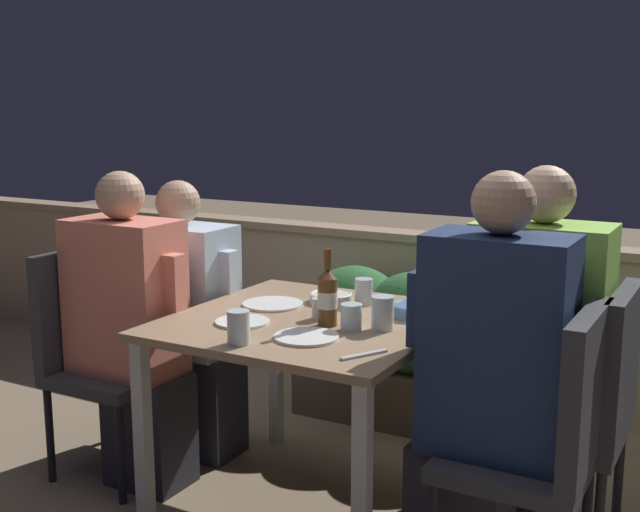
{
  "coord_description": "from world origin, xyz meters",
  "views": [
    {
      "loc": [
        1.41,
        -2.47,
        1.51
      ],
      "look_at": [
        0.0,
        0.07,
        0.96
      ],
      "focal_mm": 45.0,
      "sensor_mm": 36.0,
      "label": 1
    }
  ],
  "objects_px": {
    "chair_left_far": "(152,323)",
    "person_coral_top": "(133,330)",
    "chair_right_far": "(588,400)",
    "beer_bottle": "(328,296)",
    "chair_left_near": "(95,342)",
    "person_green_blouse": "(529,359)",
    "person_blue_shirt": "(188,319)",
    "person_navy_jumper": "(486,385)",
    "chair_right_near": "(551,432)"
  },
  "relations": [
    {
      "from": "person_blue_shirt",
      "to": "person_green_blouse",
      "type": "xyz_separation_m",
      "value": [
        1.49,
        -0.04,
        0.07
      ]
    },
    {
      "from": "person_green_blouse",
      "to": "beer_bottle",
      "type": "xyz_separation_m",
      "value": [
        -0.66,
        -0.21,
        0.19
      ]
    },
    {
      "from": "person_coral_top",
      "to": "chair_left_far",
      "type": "height_order",
      "value": "person_coral_top"
    },
    {
      "from": "chair_left_far",
      "to": "person_blue_shirt",
      "type": "height_order",
      "value": "person_blue_shirt"
    },
    {
      "from": "chair_left_near",
      "to": "chair_right_far",
      "type": "relative_size",
      "value": 1.0
    },
    {
      "from": "person_blue_shirt",
      "to": "beer_bottle",
      "type": "bearing_deg",
      "value": -16.91
    },
    {
      "from": "person_navy_jumper",
      "to": "chair_right_far",
      "type": "relative_size",
      "value": 1.42
    },
    {
      "from": "chair_right_far",
      "to": "chair_left_far",
      "type": "bearing_deg",
      "value": 178.9
    },
    {
      "from": "person_coral_top",
      "to": "person_navy_jumper",
      "type": "height_order",
      "value": "person_navy_jumper"
    },
    {
      "from": "person_coral_top",
      "to": "chair_left_far",
      "type": "relative_size",
      "value": 1.35
    },
    {
      "from": "chair_left_far",
      "to": "person_navy_jumper",
      "type": "height_order",
      "value": "person_navy_jumper"
    },
    {
      "from": "chair_left_far",
      "to": "beer_bottle",
      "type": "bearing_deg",
      "value": -13.67
    },
    {
      "from": "person_coral_top",
      "to": "chair_left_far",
      "type": "xyz_separation_m",
      "value": [
        -0.2,
        0.34,
        -0.08
      ]
    },
    {
      "from": "person_blue_shirt",
      "to": "chair_right_far",
      "type": "bearing_deg",
      "value": -1.24
    },
    {
      "from": "person_coral_top",
      "to": "person_blue_shirt",
      "type": "height_order",
      "value": "person_coral_top"
    },
    {
      "from": "chair_left_near",
      "to": "person_coral_top",
      "type": "bearing_deg",
      "value": -0.0
    },
    {
      "from": "chair_left_near",
      "to": "person_blue_shirt",
      "type": "bearing_deg",
      "value": 58.57
    },
    {
      "from": "person_navy_jumper",
      "to": "person_green_blouse",
      "type": "xyz_separation_m",
      "value": [
        0.05,
        0.33,
        -0.0
      ]
    },
    {
      "from": "person_blue_shirt",
      "to": "beer_bottle",
      "type": "height_order",
      "value": "person_blue_shirt"
    },
    {
      "from": "chair_left_near",
      "to": "person_blue_shirt",
      "type": "height_order",
      "value": "person_blue_shirt"
    },
    {
      "from": "chair_left_far",
      "to": "chair_left_near",
      "type": "bearing_deg",
      "value": -90.51
    },
    {
      "from": "person_navy_jumper",
      "to": "chair_right_far",
      "type": "height_order",
      "value": "person_navy_jumper"
    },
    {
      "from": "chair_right_far",
      "to": "person_navy_jumper",
      "type": "bearing_deg",
      "value": -127.09
    },
    {
      "from": "person_coral_top",
      "to": "beer_bottle",
      "type": "bearing_deg",
      "value": 6.36
    },
    {
      "from": "person_coral_top",
      "to": "chair_right_far",
      "type": "xyz_separation_m",
      "value": [
        1.7,
        0.31,
        -0.08
      ]
    },
    {
      "from": "person_coral_top",
      "to": "person_green_blouse",
      "type": "distance_m",
      "value": 1.53
    },
    {
      "from": "chair_left_far",
      "to": "person_coral_top",
      "type": "bearing_deg",
      "value": -59.6
    },
    {
      "from": "chair_left_near",
      "to": "chair_right_far",
      "type": "bearing_deg",
      "value": 9.17
    },
    {
      "from": "person_blue_shirt",
      "to": "person_green_blouse",
      "type": "height_order",
      "value": "person_green_blouse"
    },
    {
      "from": "person_coral_top",
      "to": "chair_right_far",
      "type": "distance_m",
      "value": 1.73
    },
    {
      "from": "chair_right_near",
      "to": "person_navy_jumper",
      "type": "xyz_separation_m",
      "value": [
        -0.2,
        0.0,
        0.11
      ]
    },
    {
      "from": "chair_left_far",
      "to": "beer_bottle",
      "type": "relative_size",
      "value": 3.38
    },
    {
      "from": "person_coral_top",
      "to": "person_blue_shirt",
      "type": "distance_m",
      "value": 0.35
    },
    {
      "from": "beer_bottle",
      "to": "person_green_blouse",
      "type": "bearing_deg",
      "value": 17.93
    },
    {
      "from": "person_green_blouse",
      "to": "chair_left_near",
      "type": "bearing_deg",
      "value": -169.75
    },
    {
      "from": "person_navy_jumper",
      "to": "beer_bottle",
      "type": "relative_size",
      "value": 4.81
    },
    {
      "from": "person_coral_top",
      "to": "person_blue_shirt",
      "type": "relative_size",
      "value": 1.05
    },
    {
      "from": "chair_left_far",
      "to": "chair_right_near",
      "type": "distance_m",
      "value": 1.89
    },
    {
      "from": "chair_right_near",
      "to": "chair_right_far",
      "type": "distance_m",
      "value": 0.33
    },
    {
      "from": "person_blue_shirt",
      "to": "person_green_blouse",
      "type": "distance_m",
      "value": 1.49
    },
    {
      "from": "person_coral_top",
      "to": "person_blue_shirt",
      "type": "bearing_deg",
      "value": 89.11
    },
    {
      "from": "person_blue_shirt",
      "to": "person_coral_top",
      "type": "bearing_deg",
      "value": -90.89
    },
    {
      "from": "chair_right_far",
      "to": "beer_bottle",
      "type": "relative_size",
      "value": 3.38
    },
    {
      "from": "beer_bottle",
      "to": "chair_right_far",
      "type": "bearing_deg",
      "value": 13.91
    },
    {
      "from": "chair_left_far",
      "to": "person_green_blouse",
      "type": "xyz_separation_m",
      "value": [
        1.7,
        -0.04,
        0.11
      ]
    },
    {
      "from": "person_blue_shirt",
      "to": "chair_right_near",
      "type": "xyz_separation_m",
      "value": [
        1.65,
        -0.37,
        -0.04
      ]
    },
    {
      "from": "chair_right_far",
      "to": "chair_right_near",
      "type": "bearing_deg",
      "value": -97.91
    },
    {
      "from": "chair_left_near",
      "to": "person_green_blouse",
      "type": "xyz_separation_m",
      "value": [
        1.7,
        0.31,
        0.11
      ]
    },
    {
      "from": "person_green_blouse",
      "to": "beer_bottle",
      "type": "relative_size",
      "value": 4.79
    },
    {
      "from": "chair_right_far",
      "to": "person_green_blouse",
      "type": "xyz_separation_m",
      "value": [
        -0.2,
        -0.0,
        0.11
      ]
    }
  ]
}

